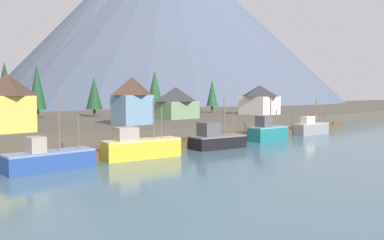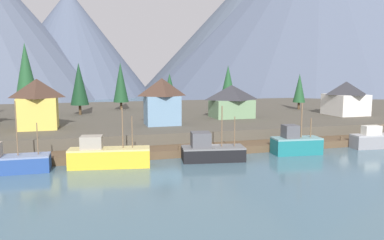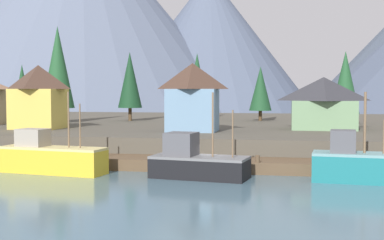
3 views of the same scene
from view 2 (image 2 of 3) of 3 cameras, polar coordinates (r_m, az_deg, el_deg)
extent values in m
cube|color=#476675|center=(67.75, -2.71, -2.26)|extent=(400.00, 400.00, 1.00)
cube|color=brown|center=(50.52, 2.01, -4.46)|extent=(80.00, 4.00, 1.00)
cylinder|color=brown|center=(46.55, -21.47, -5.64)|extent=(0.36, 0.36, 1.60)
cylinder|color=brown|center=(46.43, -11.56, -5.29)|extent=(0.36, 0.36, 1.60)
cylinder|color=brown|center=(47.68, -1.90, -4.81)|extent=(0.36, 0.36, 1.60)
cylinder|color=brown|center=(50.19, 7.01, -4.24)|extent=(0.36, 0.36, 1.60)
cylinder|color=brown|center=(53.78, 14.90, -3.65)|extent=(0.36, 0.36, 1.60)
cylinder|color=brown|center=(58.26, 21.68, -3.09)|extent=(0.36, 0.36, 1.60)
cube|color=#4C473D|center=(79.10, -4.72, 0.41)|extent=(400.00, 56.00, 2.50)
cone|color=#4C566B|center=(181.59, -17.92, 11.03)|extent=(71.79, 71.79, 46.69)
cone|color=#475160|center=(200.90, 10.13, 13.52)|extent=(122.27, 122.27, 65.09)
cone|color=#4C566B|center=(212.71, 18.55, 15.97)|extent=(183.13, 183.13, 87.54)
cube|color=navy|center=(45.38, -26.09, -6.18)|extent=(8.60, 2.75, 1.65)
cube|color=#6C7DA2|center=(45.19, -26.16, -5.04)|extent=(8.60, 2.75, 0.20)
cylinder|color=brown|center=(44.47, -25.08, -1.16)|extent=(0.13, 0.13, 5.92)
cylinder|color=brown|center=(44.34, -22.38, -2.63)|extent=(0.11, 0.11, 3.49)
cube|color=gold|center=(44.16, -12.37, -5.71)|extent=(9.37, 3.80, 2.00)
cube|color=tan|center=(43.93, -12.41, -4.32)|extent=(9.37, 3.80, 0.20)
cube|color=gray|center=(44.00, -14.99, -3.28)|extent=(2.64, 2.23, 1.46)
cylinder|color=brown|center=(43.39, -10.49, -1.20)|extent=(0.14, 0.14, 4.59)
cylinder|color=brown|center=(43.42, -9.06, -1.81)|extent=(0.12, 0.12, 3.62)
cube|color=black|center=(46.38, 3.21, -5.21)|extent=(7.95, 4.22, 1.53)
cube|color=slate|center=(46.20, 3.22, -4.16)|extent=(7.95, 4.22, 0.20)
cube|color=#4C4C51|center=(45.76, 1.34, -2.98)|extent=(2.62, 2.65, 1.82)
cylinder|color=brown|center=(45.95, 4.55, -0.95)|extent=(0.14, 0.14, 4.99)
cylinder|color=brown|center=(46.40, 6.48, -1.73)|extent=(0.12, 0.12, 3.65)
cube|color=#196B70|center=(51.77, 15.53, -3.88)|extent=(6.54, 3.36, 1.99)
cube|color=#679496|center=(51.57, 15.57, -2.68)|extent=(6.54, 3.36, 0.20)
cube|color=#4C4C51|center=(51.02, 14.67, -1.68)|extent=(2.03, 2.16, 1.70)
cylinder|color=brown|center=(51.49, 16.28, -0.03)|extent=(0.19, 0.19, 4.58)
cylinder|color=brown|center=(52.24, 17.57, -1.11)|extent=(0.16, 0.16, 2.53)
cube|color=gray|center=(59.99, 26.27, -2.96)|extent=(7.74, 2.79, 1.77)
cube|color=#9F9FA2|center=(59.83, 26.33, -2.03)|extent=(7.74, 2.79, 0.20)
cube|color=silver|center=(59.07, 25.55, -1.38)|extent=(2.58, 1.51, 1.26)
cylinder|color=brown|center=(59.95, 26.77, -0.76)|extent=(2.29, 0.27, 0.70)
cube|color=gold|center=(59.30, -22.28, 0.95)|extent=(5.35, 4.85, 4.57)
pyramid|color=#422D23|center=(59.03, -22.46, 4.48)|extent=(5.62, 5.10, 2.74)
cube|color=#6B8E66|center=(68.73, 5.99, 1.74)|extent=(7.04, 5.59, 3.26)
pyramid|color=#2D2D33|center=(68.50, 6.03, 4.20)|extent=(7.39, 5.87, 2.65)
cube|color=silver|center=(78.29, 22.22, 2.18)|extent=(6.30, 6.83, 3.96)
pyramid|color=#2D2D33|center=(78.10, 22.34, 4.53)|extent=(6.62, 7.17, 2.46)
cube|color=#6689A8|center=(59.09, -4.55, 1.46)|extent=(5.24, 4.13, 4.55)
pyramid|color=#422D23|center=(58.82, -4.58, 5.00)|extent=(5.50, 4.33, 2.76)
cylinder|color=#4C3823|center=(71.25, -23.58, 0.85)|extent=(0.50, 0.50, 1.99)
cone|color=#1E4C28|center=(70.87, -23.86, 6.17)|extent=(4.42, 4.42, 11.24)
cylinder|color=#4C3823|center=(86.21, 15.87, 2.09)|extent=(0.50, 0.50, 1.57)
cone|color=#1E4C28|center=(85.95, 15.96, 4.69)|extent=(2.66, 2.66, 6.26)
cylinder|color=#4C3823|center=(81.63, -3.39, 2.05)|extent=(0.50, 0.50, 1.49)
cone|color=#194223|center=(81.36, -3.41, 4.82)|extent=(3.26, 3.26, 6.42)
cylinder|color=#4C3823|center=(83.90, -10.68, 2.14)|extent=(0.50, 0.50, 1.66)
cone|color=#194223|center=(83.59, -10.77, 5.63)|extent=(3.32, 3.32, 8.58)
cylinder|color=#4C3823|center=(79.92, 5.43, 1.85)|extent=(0.50, 0.50, 1.33)
cone|color=#1E4C28|center=(79.59, 5.47, 5.29)|extent=(3.75, 3.75, 8.26)
cylinder|color=#4C3823|center=(76.01, -16.60, 1.50)|extent=(0.50, 0.50, 1.90)
cone|color=#14381E|center=(75.68, -16.74, 5.26)|extent=(3.48, 3.48, 8.06)
camera|label=1|loc=(26.32, -93.96, -7.67)|focal=38.86mm
camera|label=3|loc=(22.26, 66.55, -7.67)|focal=49.07mm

